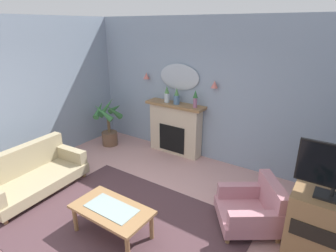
{
  "coord_description": "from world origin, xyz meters",
  "views": [
    {
      "loc": [
        2.3,
        -2.08,
        2.76
      ],
      "look_at": [
        -0.26,
        1.71,
        1.06
      ],
      "focal_mm": 29.25,
      "sensor_mm": 36.0,
      "label": 1
    }
  ],
  "objects_px": {
    "wall_sconce_left": "(146,76)",
    "potted_plant_tall_palm": "(109,124)",
    "fireplace": "(175,129)",
    "mantel_vase_centre": "(167,95)",
    "tv_cabinet": "(324,229)",
    "mantel_vase_right": "(177,97)",
    "armchair_beside_couch": "(254,208)",
    "wall_mirror": "(179,77)",
    "wall_sconce_right": "(215,84)",
    "coffee_table": "(112,212)",
    "mantel_vase_left": "(195,98)",
    "floral_couch": "(30,174)"
  },
  "relations": [
    {
      "from": "fireplace",
      "to": "mantel_vase_right",
      "type": "relative_size",
      "value": 3.86
    },
    {
      "from": "wall_sconce_left",
      "to": "armchair_beside_couch",
      "type": "height_order",
      "value": "wall_sconce_left"
    },
    {
      "from": "wall_sconce_left",
      "to": "coffee_table",
      "type": "distance_m",
      "value": 3.45
    },
    {
      "from": "mantel_vase_centre",
      "to": "wall_sconce_left",
      "type": "height_order",
      "value": "wall_sconce_left"
    },
    {
      "from": "wall_mirror",
      "to": "potted_plant_tall_palm",
      "type": "distance_m",
      "value": 2.05
    },
    {
      "from": "mantel_vase_centre",
      "to": "wall_sconce_left",
      "type": "relative_size",
      "value": 2.61
    },
    {
      "from": "mantel_vase_right",
      "to": "wall_mirror",
      "type": "xyz_separation_m",
      "value": [
        -0.05,
        0.17,
        0.4
      ]
    },
    {
      "from": "fireplace",
      "to": "mantel_vase_right",
      "type": "distance_m",
      "value": 0.75
    },
    {
      "from": "mantel_vase_centre",
      "to": "coffee_table",
      "type": "xyz_separation_m",
      "value": [
        0.92,
        -2.68,
        -0.95
      ]
    },
    {
      "from": "wall_sconce_right",
      "to": "tv_cabinet",
      "type": "distance_m",
      "value": 3.06
    },
    {
      "from": "fireplace",
      "to": "mantel_vase_left",
      "type": "xyz_separation_m",
      "value": [
        0.5,
        -0.03,
        0.79
      ]
    },
    {
      "from": "coffee_table",
      "to": "tv_cabinet",
      "type": "distance_m",
      "value": 2.67
    },
    {
      "from": "armchair_beside_couch",
      "to": "wall_sconce_left",
      "type": "bearing_deg",
      "value": 153.89
    },
    {
      "from": "wall_sconce_left",
      "to": "potted_plant_tall_palm",
      "type": "height_order",
      "value": "wall_sconce_left"
    },
    {
      "from": "fireplace",
      "to": "mantel_vase_left",
      "type": "relative_size",
      "value": 3.73
    },
    {
      "from": "tv_cabinet",
      "to": "potted_plant_tall_palm",
      "type": "distance_m",
      "value": 4.79
    },
    {
      "from": "wall_sconce_right",
      "to": "wall_sconce_left",
      "type": "bearing_deg",
      "value": 180.0
    },
    {
      "from": "wall_sconce_left",
      "to": "coffee_table",
      "type": "height_order",
      "value": "wall_sconce_left"
    },
    {
      "from": "fireplace",
      "to": "wall_sconce_left",
      "type": "xyz_separation_m",
      "value": [
        -0.85,
        0.09,
        1.09
      ]
    },
    {
      "from": "mantel_vase_centre",
      "to": "armchair_beside_couch",
      "type": "xyz_separation_m",
      "value": [
        2.46,
        -1.41,
        -1.02
      ]
    },
    {
      "from": "wall_sconce_right",
      "to": "wall_mirror",
      "type": "bearing_deg",
      "value": 176.63
    },
    {
      "from": "mantel_vase_left",
      "to": "coffee_table",
      "type": "bearing_deg",
      "value": -85.29
    },
    {
      "from": "fireplace",
      "to": "mantel_vase_centre",
      "type": "height_order",
      "value": "mantel_vase_centre"
    },
    {
      "from": "potted_plant_tall_palm",
      "to": "mantel_vase_right",
      "type": "bearing_deg",
      "value": 17.28
    },
    {
      "from": "fireplace",
      "to": "potted_plant_tall_palm",
      "type": "distance_m",
      "value": 1.64
    },
    {
      "from": "armchair_beside_couch",
      "to": "tv_cabinet",
      "type": "bearing_deg",
      "value": -8.2
    },
    {
      "from": "potted_plant_tall_palm",
      "to": "floral_couch",
      "type": "bearing_deg",
      "value": -82.32
    },
    {
      "from": "wall_mirror",
      "to": "armchair_beside_couch",
      "type": "distance_m",
      "value": 3.09
    },
    {
      "from": "wall_sconce_left",
      "to": "mantel_vase_left",
      "type": "bearing_deg",
      "value": -5.08
    },
    {
      "from": "mantel_vase_right",
      "to": "tv_cabinet",
      "type": "bearing_deg",
      "value": -26.42
    },
    {
      "from": "mantel_vase_centre",
      "to": "mantel_vase_right",
      "type": "height_order",
      "value": "mantel_vase_centre"
    },
    {
      "from": "mantel_vase_right",
      "to": "wall_mirror",
      "type": "bearing_deg",
      "value": 106.39
    },
    {
      "from": "wall_sconce_left",
      "to": "tv_cabinet",
      "type": "xyz_separation_m",
      "value": [
        3.98,
        -1.65,
        -1.21
      ]
    },
    {
      "from": "fireplace",
      "to": "wall_mirror",
      "type": "bearing_deg",
      "value": 90.0
    },
    {
      "from": "coffee_table",
      "to": "floral_couch",
      "type": "bearing_deg",
      "value": 179.92
    },
    {
      "from": "fireplace",
      "to": "mantel_vase_centre",
      "type": "distance_m",
      "value": 0.79
    },
    {
      "from": "wall_mirror",
      "to": "tv_cabinet",
      "type": "relative_size",
      "value": 1.07
    },
    {
      "from": "mantel_vase_right",
      "to": "wall_sconce_left",
      "type": "xyz_separation_m",
      "value": [
        -0.9,
        0.12,
        0.35
      ]
    },
    {
      "from": "fireplace",
      "to": "armchair_beside_couch",
      "type": "bearing_deg",
      "value": -32.37
    },
    {
      "from": "mantel_vase_left",
      "to": "wall_mirror",
      "type": "bearing_deg",
      "value": 161.22
    },
    {
      "from": "fireplace",
      "to": "tv_cabinet",
      "type": "distance_m",
      "value": 3.5
    },
    {
      "from": "mantel_vase_right",
      "to": "mantel_vase_centre",
      "type": "bearing_deg",
      "value": 180.0
    },
    {
      "from": "coffee_table",
      "to": "floral_couch",
      "type": "relative_size",
      "value": 0.62
    },
    {
      "from": "tv_cabinet",
      "to": "mantel_vase_centre",
      "type": "bearing_deg",
      "value": 155.32
    },
    {
      "from": "wall_mirror",
      "to": "potted_plant_tall_palm",
      "type": "bearing_deg",
      "value": -156.69
    },
    {
      "from": "wall_mirror",
      "to": "potted_plant_tall_palm",
      "type": "relative_size",
      "value": 0.85
    },
    {
      "from": "mantel_vase_centre",
      "to": "potted_plant_tall_palm",
      "type": "xyz_separation_m",
      "value": [
        -1.35,
        -0.5,
        -0.79
      ]
    },
    {
      "from": "tv_cabinet",
      "to": "coffee_table",
      "type": "bearing_deg",
      "value": -154.59
    },
    {
      "from": "fireplace",
      "to": "potted_plant_tall_palm",
      "type": "xyz_separation_m",
      "value": [
        -1.55,
        -0.53,
        -0.03
      ]
    },
    {
      "from": "fireplace",
      "to": "floral_couch",
      "type": "relative_size",
      "value": 0.77
    }
  ]
}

